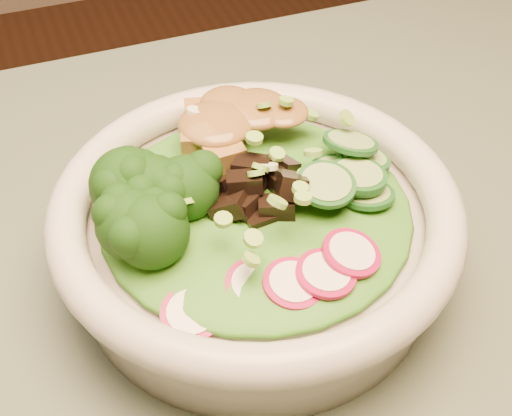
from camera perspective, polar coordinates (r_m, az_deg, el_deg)
name	(u,v)px	position (r m, az deg, el deg)	size (l,w,h in m)	color
salad_bowl	(256,230)	(0.45, 0.00, -1.76)	(0.26, 0.26, 0.07)	beige
lettuce_bed	(256,207)	(0.44, 0.00, 0.09)	(0.19, 0.19, 0.02)	#215E13
broccoli_florets	(159,209)	(0.42, -7.79, -0.05)	(0.08, 0.07, 0.04)	black
radish_slices	(290,278)	(0.39, 2.74, -5.58)	(0.10, 0.04, 0.02)	#9A0B3B
cucumber_slices	(353,178)	(0.45, 7.76, 2.42)	(0.07, 0.07, 0.03)	#88A75C
mushroom_heap	(251,179)	(0.44, -0.39, 2.34)	(0.07, 0.07, 0.04)	black
tofu_cubes	(235,134)	(0.48, -1.67, 5.92)	(0.09, 0.06, 0.03)	brown
peanut_sauce	(235,119)	(0.47, -1.70, 7.12)	(0.07, 0.05, 0.02)	brown
scallion_garnish	(256,179)	(0.42, 0.00, 2.31)	(0.18, 0.18, 0.02)	#7FBA41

